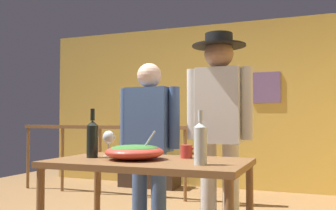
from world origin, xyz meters
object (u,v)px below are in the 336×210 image
at_px(tv_console, 149,173).
at_px(person_standing_left, 149,137).
at_px(framed_picture, 266,87).
at_px(mug_red, 187,152).
at_px(serving_table, 149,172).
at_px(stair_railing, 153,150).
at_px(wine_bottle_dark, 92,138).
at_px(wine_glass, 109,138).
at_px(salad_bowl, 135,151).
at_px(flat_screen_tv, 149,143).
at_px(person_standing_right, 219,120).
at_px(wine_bottle_clear, 200,142).

distance_m(tv_console, person_standing_left, 2.70).
distance_m(framed_picture, mug_red, 3.26).
distance_m(serving_table, person_standing_left, 0.78).
bearing_deg(stair_railing, wine_bottle_dark, -76.70).
xyz_separation_m(serving_table, mug_red, (0.20, 0.19, 0.13)).
bearing_deg(wine_glass, salad_bowl, -27.20).
bearing_deg(framed_picture, flat_screen_tv, -169.52).
xyz_separation_m(wine_glass, wine_bottle_dark, (-0.05, -0.14, 0.01)).
xyz_separation_m(salad_bowl, person_standing_right, (0.40, 0.71, 0.21)).
bearing_deg(framed_picture, tv_console, -170.52).
relative_size(framed_picture, mug_red, 3.84).
relative_size(framed_picture, tv_console, 0.50).
height_order(serving_table, wine_bottle_clear, wine_bottle_clear).
bearing_deg(wine_bottle_clear, flat_screen_tv, 118.91).
height_order(flat_screen_tv, serving_table, flat_screen_tv).
relative_size(person_standing_left, person_standing_right, 0.88).
relative_size(framed_picture, salad_bowl, 1.15).
relative_size(wine_glass, person_standing_right, 0.11).
relative_size(mug_red, person_standing_left, 0.08).
distance_m(salad_bowl, person_standing_left, 0.74).
xyz_separation_m(tv_console, flat_screen_tv, (0.00, -0.03, 0.46)).
bearing_deg(person_standing_right, person_standing_left, -1.53).
bearing_deg(wine_bottle_dark, framed_picture, 76.82).
relative_size(framed_picture, wine_glass, 2.46).
bearing_deg(tv_console, person_standing_left, -66.05).
xyz_separation_m(stair_railing, wine_bottle_clear, (1.37, -2.45, 0.27)).
bearing_deg(stair_railing, person_standing_left, -67.60).
xyz_separation_m(wine_bottle_clear, mug_red, (-0.19, 0.33, -0.09)).
relative_size(salad_bowl, person_standing_left, 0.26).
distance_m(flat_screen_tv, wine_bottle_clear, 3.65).
distance_m(framed_picture, tv_console, 2.19).
bearing_deg(salad_bowl, wine_bottle_dark, 179.44).
bearing_deg(person_standing_right, salad_bowl, 58.77).
distance_m(salad_bowl, wine_bottle_dark, 0.34).
distance_m(wine_bottle_clear, mug_red, 0.39).
bearing_deg(wine_bottle_dark, person_standing_left, 80.51).
bearing_deg(wine_bottle_dark, person_standing_right, 43.89).
distance_m(tv_console, mug_red, 3.35).
height_order(framed_picture, salad_bowl, framed_picture).
bearing_deg(person_standing_right, wine_bottle_clear, 94.33).
relative_size(serving_table, salad_bowl, 3.28).
distance_m(mug_red, person_standing_left, 0.72).
height_order(framed_picture, flat_screen_tv, framed_picture).
relative_size(wine_bottle_clear, mug_red, 2.71).
bearing_deg(wine_bottle_dark, flat_screen_tv, 107.13).
distance_m(wine_bottle_clear, person_standing_right, 0.84).
bearing_deg(wine_glass, mug_red, 6.16).
height_order(wine_bottle_clear, person_standing_right, person_standing_right).
xyz_separation_m(tv_console, person_standing_right, (1.68, -2.39, 0.83)).
xyz_separation_m(stair_railing, tv_console, (-0.40, 0.77, -0.43)).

